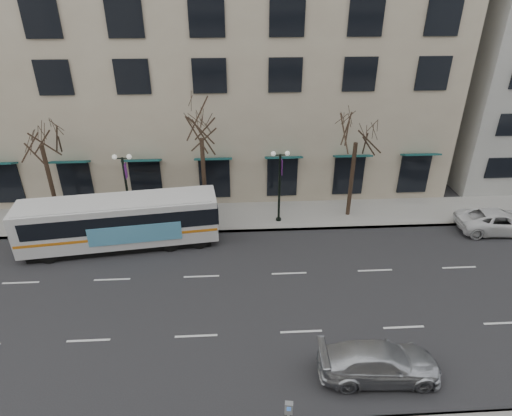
{
  "coord_description": "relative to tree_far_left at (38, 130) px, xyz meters",
  "views": [
    {
      "loc": [
        1.97,
        -17.37,
        14.85
      ],
      "look_at": [
        3.13,
        2.88,
        4.0
      ],
      "focal_mm": 30.0,
      "sensor_mm": 36.0,
      "label": 1
    }
  ],
  "objects": [
    {
      "name": "city_bus",
      "position": [
        5.0,
        -2.99,
        -4.93
      ],
      "size": [
        12.13,
        4.02,
        3.23
      ],
      "rotation": [
        0.0,
        0.0,
        0.12
      ],
      "color": "silver",
      "rests_on": "ground"
    },
    {
      "name": "lamp_post_left",
      "position": [
        5.01,
        -0.6,
        -3.75
      ],
      "size": [
        1.22,
        0.45,
        5.21
      ],
      "color": "black",
      "rests_on": "ground"
    },
    {
      "name": "sidewalk_far",
      "position": [
        15.0,
        0.2,
        -6.62
      ],
      "size": [
        80.0,
        4.0,
        0.15
      ],
      "primitive_type": "cube",
      "color": "gray",
      "rests_on": "ground"
    },
    {
      "name": "building_hotel",
      "position": [
        8.0,
        12.2,
        5.3
      ],
      "size": [
        40.0,
        20.0,
        24.0
      ],
      "primitive_type": "cube",
      "color": "tan",
      "rests_on": "ground"
    },
    {
      "name": "tree_far_mid",
      "position": [
        10.0,
        0.0,
        0.21
      ],
      "size": [
        3.6,
        3.6,
        8.55
      ],
      "color": "black",
      "rests_on": "ground"
    },
    {
      "name": "ground",
      "position": [
        10.0,
        -8.8,
        -6.7
      ],
      "size": [
        160.0,
        160.0,
        0.0
      ],
      "primitive_type": "plane",
      "color": "black",
      "rests_on": "ground"
    },
    {
      "name": "silver_car",
      "position": [
        17.85,
        -13.79,
        -5.95
      ],
      "size": [
        5.21,
        2.29,
        1.49
      ],
      "primitive_type": "imported",
      "rotation": [
        0.0,
        0.0,
        1.53
      ],
      "color": "#B6B8BE",
      "rests_on": "ground"
    },
    {
      "name": "white_pickup",
      "position": [
        29.42,
        -2.6,
        -5.96
      ],
      "size": [
        5.47,
        2.75,
        1.49
      ],
      "primitive_type": "imported",
      "rotation": [
        0.0,
        0.0,
        1.52
      ],
      "color": "silver",
      "rests_on": "ground"
    },
    {
      "name": "tree_far_right",
      "position": [
        20.0,
        0.0,
        -0.28
      ],
      "size": [
        3.6,
        3.6,
        8.06
      ],
      "color": "black",
      "rests_on": "ground"
    },
    {
      "name": "lamp_post_right",
      "position": [
        15.01,
        -0.6,
        -3.75
      ],
      "size": [
        1.22,
        0.45,
        5.21
      ],
      "color": "black",
      "rests_on": "ground"
    },
    {
      "name": "pay_station",
      "position": [
        13.73,
        -16.1,
        -5.56
      ],
      "size": [
        0.32,
        0.23,
        1.37
      ],
      "rotation": [
        0.0,
        0.0,
        -0.16
      ],
      "color": "slate",
      "rests_on": "sidewalk_near"
    },
    {
      "name": "tree_far_left",
      "position": [
        0.0,
        0.0,
        0.0
      ],
      "size": [
        3.6,
        3.6,
        8.34
      ],
      "color": "black",
      "rests_on": "ground"
    }
  ]
}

